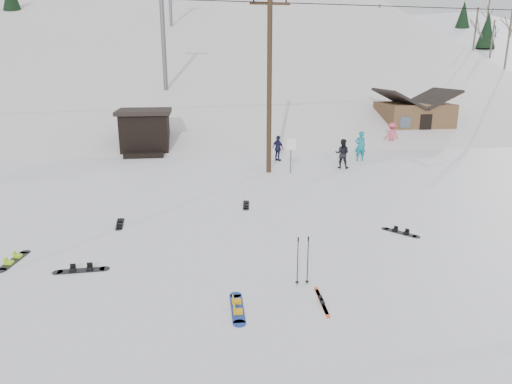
{
  "coord_description": "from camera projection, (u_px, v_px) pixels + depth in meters",
  "views": [
    {
      "loc": [
        -1.97,
        -9.44,
        5.55
      ],
      "look_at": [
        0.08,
        5.22,
        1.4
      ],
      "focal_mm": 32.0,
      "sensor_mm": 36.0,
      "label": 1
    }
  ],
  "objects": [
    {
      "name": "treeline_right",
      "position": [
        505.0,
        112.0,
        55.62
      ],
      "size": [
        20.0,
        60.0,
        10.0
      ],
      "primitive_type": null,
      "color": "black",
      "rests_on": "ground"
    },
    {
      "name": "board_scatter_b",
      "position": [
        120.0,
        224.0,
        16.38
      ],
      "size": [
        0.33,
        1.34,
        0.09
      ],
      "rotation": [
        0.0,
        0.0,
        1.64
      ],
      "color": "black",
      "rests_on": "ground"
    },
    {
      "name": "lift_tower_near",
      "position": [
        163.0,
        35.0,
        36.71
      ],
      "size": [
        2.2,
        0.36,
        8.0
      ],
      "color": "#595B60",
      "rests_on": "ski_slope"
    },
    {
      "name": "ridge_right",
      "position": [
        470.0,
        182.0,
        66.49
      ],
      "size": [
        45.66,
        93.98,
        54.59
      ],
      "primitive_type": "cube",
      "rotation": [
        0.21,
        -0.05,
        -0.12
      ],
      "color": "white",
      "rests_on": "ground"
    },
    {
      "name": "ground",
      "position": [
        283.0,
        308.0,
        10.76
      ],
      "size": [
        200.0,
        200.0,
        0.0
      ],
      "primitive_type": "plane",
      "color": "white",
      "rests_on": "ground"
    },
    {
      "name": "board_scatter_c",
      "position": [
        14.0,
        260.0,
        13.31
      ],
      "size": [
        0.52,
        1.56,
        0.11
      ],
      "rotation": [
        0.0,
        0.0,
        1.39
      ],
      "color": "black",
      "rests_on": "ground"
    },
    {
      "name": "ski_poles",
      "position": [
        303.0,
        260.0,
        11.76
      ],
      "size": [
        0.36,
        0.1,
        1.32
      ],
      "color": "black",
      "rests_on": "ground"
    },
    {
      "name": "board_scatter_a",
      "position": [
        81.0,
        270.0,
        12.69
      ],
      "size": [
        1.53,
        0.34,
        0.11
      ],
      "rotation": [
        0.0,
        0.0,
        0.04
      ],
      "color": "black",
      "rests_on": "ground"
    },
    {
      "name": "hero_skis",
      "position": [
        322.0,
        301.0,
        11.03
      ],
      "size": [
        0.18,
        1.49,
        0.08
      ],
      "rotation": [
        0.0,
        0.0,
        -0.06
      ],
      "color": "#E14C17",
      "rests_on": "ground"
    },
    {
      "name": "skier_teal",
      "position": [
        360.0,
        146.0,
        27.02
      ],
      "size": [
        0.65,
        0.43,
        1.77
      ],
      "primitive_type": "imported",
      "rotation": [
        0.0,
        0.0,
        3.13
      ],
      "color": "#0D7285",
      "rests_on": "ground"
    },
    {
      "name": "treeline_crest",
      "position": [
        201.0,
        93.0,
        92.77
      ],
      "size": [
        50.0,
        6.0,
        10.0
      ],
      "primitive_type": null,
      "color": "black",
      "rests_on": "ski_slope"
    },
    {
      "name": "board_scatter_f",
      "position": [
        246.0,
        205.0,
        18.58
      ],
      "size": [
        0.4,
        1.34,
        0.09
      ],
      "rotation": [
        0.0,
        0.0,
        1.44
      ],
      "color": "black",
      "rests_on": "ground"
    },
    {
      "name": "ski_slope",
      "position": [
        208.0,
        189.0,
        66.45
      ],
      "size": [
        60.0,
        85.24,
        65.97
      ],
      "primitive_type": "cube",
      "rotation": [
        0.31,
        0.0,
        0.0
      ],
      "color": "silver",
      "rests_on": "ground"
    },
    {
      "name": "skier_pink",
      "position": [
        391.0,
        135.0,
        31.62
      ],
      "size": [
        1.16,
        0.78,
        1.67
      ],
      "primitive_type": "imported",
      "rotation": [
        0.0,
        0.0,
        3.3
      ],
      "color": "#D34A5F",
      "rests_on": "ground"
    },
    {
      "name": "lift_hut",
      "position": [
        145.0,
        131.0,
        29.69
      ],
      "size": [
        3.4,
        4.1,
        2.75
      ],
      "color": "black",
      "rests_on": "ground"
    },
    {
      "name": "cabin",
      "position": [
        413.0,
        119.0,
        35.25
      ],
      "size": [
        5.39,
        4.4,
        3.77
      ],
      "color": "brown",
      "rests_on": "ground"
    },
    {
      "name": "skier_navy",
      "position": [
        278.0,
        148.0,
        27.01
      ],
      "size": [
        0.81,
        0.94,
        1.52
      ],
      "primitive_type": "imported",
      "rotation": [
        0.0,
        0.0,
        2.19
      ],
      "color": "#18183D",
      "rests_on": "ground"
    },
    {
      "name": "hero_snowboard",
      "position": [
        237.0,
        308.0,
        10.72
      ],
      "size": [
        0.34,
        1.59,
        0.11
      ],
      "rotation": [
        0.0,
        0.0,
        1.54
      ],
      "color": "#173398",
      "rests_on": "ground"
    },
    {
      "name": "skier_dark",
      "position": [
        342.0,
        154.0,
        25.11
      ],
      "size": [
        0.98,
        0.89,
        1.63
      ],
      "primitive_type": "imported",
      "rotation": [
        0.0,
        0.0,
        2.72
      ],
      "color": "black",
      "rests_on": "ground"
    },
    {
      "name": "utility_pole",
      "position": [
        269.0,
        82.0,
        23.11
      ],
      "size": [
        2.0,
        0.26,
        9.0
      ],
      "color": "#3A2819",
      "rests_on": "ground"
    },
    {
      "name": "trail_sign",
      "position": [
        291.0,
        149.0,
        23.78
      ],
      "size": [
        0.5,
        0.09,
        1.85
      ],
      "color": "#595B60",
      "rests_on": "ground"
    },
    {
      "name": "board_scatter_d",
      "position": [
        400.0,
        232.0,
        15.56
      ],
      "size": [
        0.97,
        1.16,
        0.1
      ],
      "rotation": [
        0.0,
        0.0,
        -0.9
      ],
      "color": "black",
      "rests_on": "ground"
    }
  ]
}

